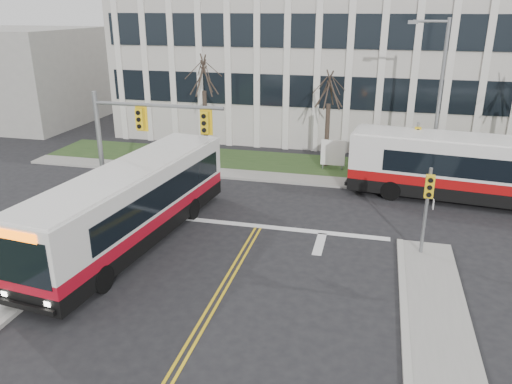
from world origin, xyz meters
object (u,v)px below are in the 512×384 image
(bus_cross, at_px, (475,171))
(newspaper_box_blue, at_px, (29,278))
(streetlight, at_px, (437,95))
(directory_sign, at_px, (333,153))
(bus_main, at_px, (132,206))

(bus_cross, height_order, newspaper_box_blue, bus_cross)
(streetlight, relative_size, directory_sign, 4.60)
(bus_main, xyz_separation_m, newspaper_box_blue, (-1.87, -4.58, -1.19))
(streetlight, distance_m, bus_main, 17.28)
(bus_main, bearing_deg, newspaper_box_blue, -105.79)
(streetlight, xyz_separation_m, bus_cross, (2.11, -2.20, -3.50))
(streetlight, bearing_deg, directory_sign, 166.77)
(streetlight, distance_m, directory_sign, 6.96)
(directory_sign, xyz_separation_m, bus_cross, (7.64, -3.50, 0.52))
(newspaper_box_blue, bearing_deg, bus_cross, 54.88)
(bus_main, bearing_deg, bus_cross, 36.29)
(bus_main, distance_m, newspaper_box_blue, 5.09)
(bus_main, height_order, bus_cross, bus_cross)
(newspaper_box_blue, bearing_deg, streetlight, 63.03)
(directory_sign, distance_m, newspaper_box_blue, 19.17)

